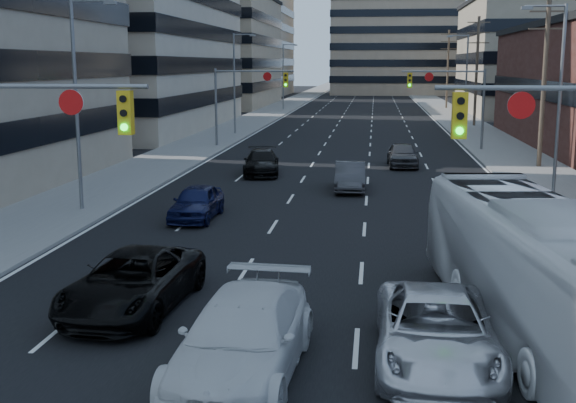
# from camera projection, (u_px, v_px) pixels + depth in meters

# --- Properties ---
(road_surface) EXTENTS (18.00, 300.00, 0.02)m
(road_surface) POSITION_uv_depth(u_px,v_px,m) (364.00, 97.00, 137.51)
(road_surface) COLOR black
(road_surface) RESTS_ON ground
(sidewalk_left) EXTENTS (5.00, 300.00, 0.15)m
(sidewalk_left) POSITION_uv_depth(u_px,v_px,m) (304.00, 97.00, 138.84)
(sidewalk_left) COLOR slate
(sidewalk_left) RESTS_ON ground
(sidewalk_right) EXTENTS (5.00, 300.00, 0.15)m
(sidewalk_right) POSITION_uv_depth(u_px,v_px,m) (425.00, 97.00, 136.15)
(sidewalk_right) COLOR slate
(sidewalk_right) RESTS_ON ground
(office_left_far) EXTENTS (20.00, 30.00, 16.00)m
(office_left_far) POSITION_uv_depth(u_px,v_px,m) (203.00, 53.00, 109.56)
(office_left_far) COLOR gray
(office_left_far) RESTS_ON ground
(office_right_far) EXTENTS (22.00, 28.00, 14.00)m
(office_right_far) POSITION_uv_depth(u_px,v_px,m) (556.00, 58.00, 92.31)
(office_right_far) COLOR gray
(office_right_far) RESTS_ON ground
(bg_block_left) EXTENTS (24.00, 24.00, 20.00)m
(bg_block_left) POSITION_uv_depth(u_px,v_px,m) (229.00, 46.00, 148.65)
(bg_block_left) COLOR #ADA089
(bg_block_left) RESTS_ON ground
(bg_block_right) EXTENTS (22.00, 22.00, 12.00)m
(bg_block_right) POSITION_uv_depth(u_px,v_px,m) (539.00, 66.00, 132.64)
(bg_block_right) COLOR gray
(bg_block_right) RESTS_ON ground
(signal_near_left) EXTENTS (6.59, 0.33, 6.00)m
(signal_near_left) POSITION_uv_depth(u_px,v_px,m) (1.00, 144.00, 18.59)
(signal_near_left) COLOR slate
(signal_near_left) RESTS_ON ground
(signal_far_left) EXTENTS (6.09, 0.33, 6.00)m
(signal_far_left) POSITION_uv_depth(u_px,v_px,m) (246.00, 91.00, 54.71)
(signal_far_left) COLOR slate
(signal_far_left) RESTS_ON ground
(signal_far_right) EXTENTS (6.09, 0.33, 6.00)m
(signal_far_right) POSITION_uv_depth(u_px,v_px,m) (452.00, 92.00, 52.91)
(signal_far_right) COLOR slate
(signal_far_right) RESTS_ON ground
(utility_pole_block) EXTENTS (2.20, 0.28, 11.00)m
(utility_pole_block) POSITION_uv_depth(u_px,v_px,m) (545.00, 73.00, 43.33)
(utility_pole_block) COLOR #4C3D2D
(utility_pole_block) RESTS_ON ground
(utility_pole_midblock) EXTENTS (2.20, 0.28, 11.00)m
(utility_pole_midblock) POSITION_uv_depth(u_px,v_px,m) (477.00, 69.00, 72.59)
(utility_pole_midblock) COLOR #4C3D2D
(utility_pole_midblock) RESTS_ON ground
(utility_pole_distant) EXTENTS (2.20, 0.28, 11.00)m
(utility_pole_distant) POSITION_uv_depth(u_px,v_px,m) (448.00, 68.00, 101.84)
(utility_pole_distant) COLOR #4C3D2D
(utility_pole_distant) RESTS_ON ground
(streetlight_left_near) EXTENTS (2.03, 0.22, 9.00)m
(streetlight_left_near) POSITION_uv_depth(u_px,v_px,m) (79.00, 95.00, 30.50)
(streetlight_left_near) COLOR slate
(streetlight_left_near) RESTS_ON ground
(streetlight_left_mid) EXTENTS (2.03, 0.22, 9.00)m
(streetlight_left_mid) POSITION_uv_depth(u_px,v_px,m) (236.00, 78.00, 64.63)
(streetlight_left_mid) COLOR slate
(streetlight_left_mid) RESTS_ON ground
(streetlight_left_far) EXTENTS (2.03, 0.22, 9.00)m
(streetlight_left_far) POSITION_uv_depth(u_px,v_px,m) (284.00, 73.00, 98.76)
(streetlight_left_far) COLOR slate
(streetlight_left_far) RESTS_ON ground
(streetlight_right_near) EXTENTS (2.03, 0.22, 9.00)m
(streetlight_right_near) POSITION_uv_depth(u_px,v_px,m) (556.00, 93.00, 32.96)
(streetlight_right_near) COLOR slate
(streetlight_right_near) RESTS_ON ground
(streetlight_right_far) EXTENTS (2.03, 0.22, 9.00)m
(streetlight_right_far) POSITION_uv_depth(u_px,v_px,m) (465.00, 78.00, 67.09)
(streetlight_right_far) COLOR slate
(streetlight_right_far) RESTS_ON ground
(black_pickup) EXTENTS (2.90, 5.65, 1.53)m
(black_pickup) POSITION_uv_depth(u_px,v_px,m) (133.00, 282.00, 18.79)
(black_pickup) COLOR black
(black_pickup) RESTS_ON ground
(white_van) EXTENTS (2.67, 5.91, 1.68)m
(white_van) POSITION_uv_depth(u_px,v_px,m) (243.00, 338.00, 14.74)
(white_van) COLOR silver
(white_van) RESTS_ON ground
(silver_suv) EXTENTS (2.61, 5.55, 1.53)m
(silver_suv) POSITION_uv_depth(u_px,v_px,m) (436.00, 331.00, 15.35)
(silver_suv) COLOR silver
(silver_suv) RESTS_ON ground
(transit_bus) EXTENTS (4.38, 12.08, 3.29)m
(transit_bus) POSITION_uv_depth(u_px,v_px,m) (540.00, 270.00, 16.70)
(transit_bus) COLOR white
(transit_bus) RESTS_ON ground
(sedan_blue) EXTENTS (1.73, 4.21, 1.43)m
(sedan_blue) POSITION_uv_depth(u_px,v_px,m) (197.00, 202.00, 29.82)
(sedan_blue) COLOR #0E1339
(sedan_blue) RESTS_ON ground
(sedan_grey_center) EXTENTS (1.64, 4.37, 1.43)m
(sedan_grey_center) POSITION_uv_depth(u_px,v_px,m) (350.00, 177.00, 36.65)
(sedan_grey_center) COLOR #38383B
(sedan_grey_center) RESTS_ON ground
(sedan_black_far) EXTENTS (2.64, 5.17, 1.44)m
(sedan_black_far) POSITION_uv_depth(u_px,v_px,m) (261.00, 162.00, 41.85)
(sedan_black_far) COLOR black
(sedan_black_far) RESTS_ON ground
(sedan_grey_right) EXTENTS (1.96, 4.54, 1.52)m
(sedan_grey_right) POSITION_uv_depth(u_px,v_px,m) (402.00, 155.00, 45.06)
(sedan_grey_right) COLOR #353537
(sedan_grey_right) RESTS_ON ground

